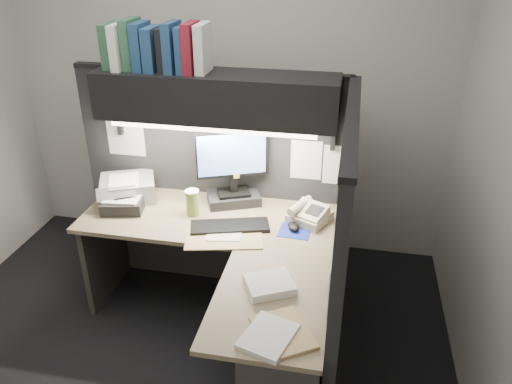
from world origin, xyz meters
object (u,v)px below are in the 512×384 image
coffee_cup (192,203)px  telephone (310,214)px  desk (238,312)px  overhead_shelf (216,97)px  keyboard (230,226)px  monitor (233,175)px  notebook_stack (124,204)px  printer (128,188)px

coffee_cup → telephone: bearing=4.7°
desk → overhead_shelf: bearing=111.8°
keyboard → telephone: size_ratio=2.08×
telephone → coffee_cup: 0.78m
monitor → keyboard: 0.40m
monitor → desk: bearing=-97.8°
coffee_cup → overhead_shelf: bearing=51.4°
coffee_cup → notebook_stack: (-0.48, -0.03, -0.04)m
keyboard → desk: bearing=-87.4°
overhead_shelf → coffee_cup: (-0.14, -0.18, -0.69)m
desk → telephone: 0.80m
coffee_cup → desk: bearing=-52.5°
overhead_shelf → notebook_stack: 0.98m
telephone → keyboard: bearing=-133.4°
printer → desk: bearing=-60.1°
monitor → keyboard: bearing=-103.4°
monitor → printer: 0.77m
coffee_cup → keyboard: bearing=-23.8°
desk → notebook_stack: (-0.93, 0.54, 0.33)m
keyboard → printer: bearing=145.5°
keyboard → notebook_stack: 0.78m
printer → telephone: bearing=-27.0°
coffee_cup → notebook_stack: coffee_cup is taller
monitor → keyboard: size_ratio=1.07×
monitor → coffee_cup: monitor is taller
desk → notebook_stack: notebook_stack is taller
desk → keyboard: 0.56m
keyboard → coffee_cup: (-0.29, 0.13, 0.07)m
keyboard → coffee_cup: size_ratio=3.01×
desk → telephone: (0.34, 0.64, 0.33)m
telephone → notebook_stack: 1.27m
telephone → printer: printer is taller
notebook_stack → printer: bearing=103.1°
monitor → keyboard: (0.06, -0.34, -0.20)m
overhead_shelf → keyboard: size_ratio=3.09×
coffee_cup → notebook_stack: 0.49m
monitor → printer: bearing=162.5°
overhead_shelf → telephone: bearing=-10.0°
desk → notebook_stack: size_ratio=6.29×
monitor → notebook_stack: size_ratio=1.99×
monitor → coffee_cup: size_ratio=3.23×
overhead_shelf → keyboard: bearing=-64.3°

